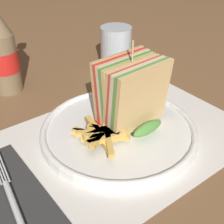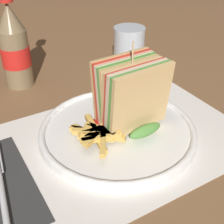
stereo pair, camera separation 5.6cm
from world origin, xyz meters
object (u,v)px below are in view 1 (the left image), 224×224
object	(u,v)px
plate_main	(119,131)
coke_bottle_near	(2,53)
club_sandwich	(131,95)
glass_near	(116,48)
fork	(12,200)

from	to	relation	value
plate_main	coke_bottle_near	size ratio (longest dim) A/B	1.35
club_sandwich	coke_bottle_near	xyz separation A→B (m)	(-0.12, 0.28, 0.01)
coke_bottle_near	glass_near	size ratio (longest dim) A/B	1.98
club_sandwich	fork	size ratio (longest dim) A/B	0.83
club_sandwich	coke_bottle_near	bearing A→B (deg)	112.43
fork	glass_near	bearing A→B (deg)	42.38
plate_main	club_sandwich	bearing A→B (deg)	0.02
club_sandwich	coke_bottle_near	world-z (taller)	coke_bottle_near
plate_main	fork	distance (m)	0.22
club_sandwich	coke_bottle_near	distance (m)	0.31
plate_main	coke_bottle_near	distance (m)	0.31
coke_bottle_near	fork	bearing A→B (deg)	-111.21
fork	coke_bottle_near	xyz separation A→B (m)	(0.12, 0.32, 0.08)
club_sandwich	plate_main	bearing A→B (deg)	-179.98
club_sandwich	fork	distance (m)	0.25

